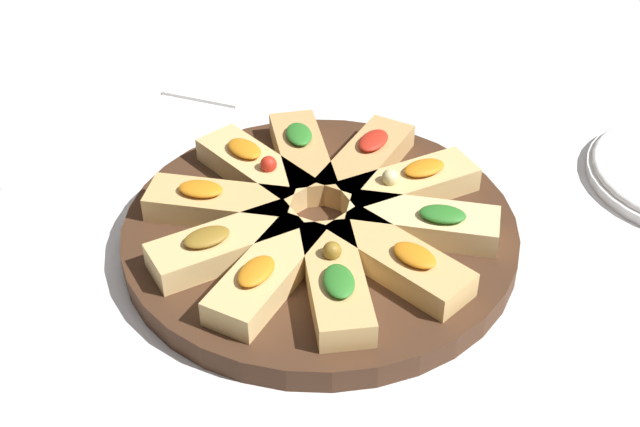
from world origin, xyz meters
The scene contains 13 objects.
ground_plane centered at (0.00, 0.00, 0.00)m, with size 3.00×3.00×0.00m, color white.
serving_board centered at (0.00, 0.00, 0.01)m, with size 0.35×0.35×0.02m, color #422819.
focaccia_slice_0 centered at (-0.09, 0.03, 0.03)m, with size 0.14×0.09×0.03m.
focaccia_slice_1 centered at (-0.09, -0.03, 0.03)m, with size 0.14×0.08×0.03m.
focaccia_slice_2 centered at (-0.06, -0.07, 0.04)m, with size 0.12×0.13×0.04m.
focaccia_slice_3 centered at (0.00, -0.09, 0.03)m, with size 0.05×0.13×0.03m.
focaccia_slice_4 centered at (0.06, -0.07, 0.03)m, with size 0.11×0.13×0.03m.
focaccia_slice_5 centered at (0.09, -0.03, 0.03)m, with size 0.14×0.09×0.03m.
focaccia_slice_6 centered at (0.09, 0.03, 0.04)m, with size 0.14×0.08×0.04m.
focaccia_slice_7 centered at (0.05, 0.07, 0.03)m, with size 0.11×0.13×0.03m.
focaccia_slice_8 centered at (0.00, 0.09, 0.03)m, with size 0.05×0.13×0.03m.
focaccia_slice_9 centered at (-0.05, 0.07, 0.04)m, with size 0.11×0.13×0.04m.
napkin_stack centered at (-0.28, -0.16, 0.00)m, with size 0.11×0.09×0.01m, color white.
Camera 1 is at (0.61, 0.09, 0.51)m, focal length 50.00 mm.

